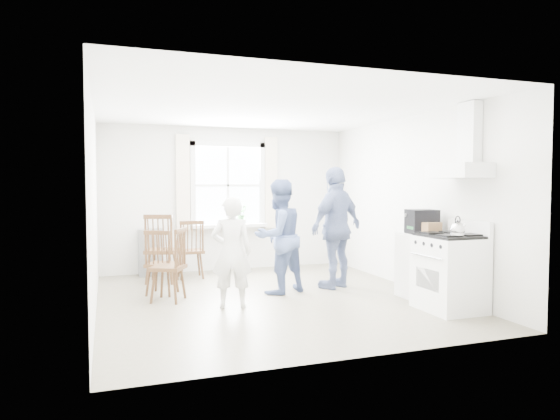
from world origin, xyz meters
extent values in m
cube|color=#776F5B|center=(0.00, 0.00, -0.01)|extent=(4.62, 5.12, 0.02)
cube|color=silver|center=(0.00, 2.52, 1.30)|extent=(4.62, 0.04, 2.64)
cube|color=silver|center=(0.00, -2.52, 1.30)|extent=(4.62, 0.04, 2.64)
cube|color=silver|center=(-2.27, 0.00, 1.30)|extent=(0.04, 5.12, 2.64)
cube|color=silver|center=(2.27, 0.00, 1.30)|extent=(0.04, 5.12, 2.64)
cube|color=white|center=(0.00, 0.00, 2.61)|extent=(4.62, 5.12, 0.02)
cube|color=white|center=(0.00, 2.48, 1.55)|extent=(1.20, 0.02, 1.40)
cube|color=silver|center=(0.00, 2.46, 2.29)|extent=(1.38, 0.09, 0.09)
cube|color=silver|center=(0.00, 2.46, 0.81)|extent=(1.38, 0.09, 0.09)
cube|color=silver|center=(-0.65, 2.46, 1.55)|extent=(0.09, 0.09, 1.58)
cube|color=silver|center=(0.65, 2.46, 1.55)|extent=(0.09, 0.09, 1.58)
cube|color=silver|center=(0.00, 2.38, 0.82)|extent=(1.38, 0.24, 0.06)
cube|color=#EFE0C5|center=(-0.82, 2.44, 1.60)|extent=(0.24, 0.05, 1.70)
cube|color=#EFE0C5|center=(0.82, 2.44, 1.60)|extent=(0.24, 0.05, 1.70)
cube|color=silver|center=(2.02, -1.35, 1.74)|extent=(0.45, 0.76, 0.18)
cube|color=silver|center=(2.17, -1.35, 2.21)|extent=(0.14, 0.30, 0.76)
cube|color=slate|center=(-1.40, 2.33, 0.40)|extent=(0.40, 0.30, 0.80)
cube|color=white|center=(1.91, -1.35, 0.46)|extent=(0.65, 0.76, 0.92)
cube|color=black|center=(1.91, -1.35, 0.94)|extent=(0.61, 0.72, 0.03)
cube|color=white|center=(2.20, -1.35, 1.02)|extent=(0.06, 0.76, 0.20)
cylinder|color=silver|center=(1.56, -1.35, 0.70)|extent=(0.02, 0.61, 0.02)
sphere|color=silver|center=(1.83, -1.58, 1.04)|extent=(0.18, 0.18, 0.18)
cylinder|color=silver|center=(1.83, -1.58, 0.99)|extent=(0.16, 0.16, 0.04)
torus|color=black|center=(1.83, -1.58, 1.15)|extent=(0.11, 0.05, 0.11)
cube|color=silver|center=(1.98, -0.65, 0.45)|extent=(0.50, 0.55, 0.90)
cube|color=black|center=(1.93, -0.72, 0.99)|extent=(0.41, 0.38, 0.17)
cube|color=black|center=(1.93, -0.72, 1.15)|extent=(0.41, 0.38, 0.15)
cube|color=olive|center=(1.96, -0.87, 0.98)|extent=(0.29, 0.23, 0.17)
cube|color=#3F2614|center=(-0.79, 1.87, 0.45)|extent=(0.42, 0.40, 0.05)
cube|color=#3F2614|center=(-0.79, 1.69, 0.71)|extent=(0.40, 0.06, 0.54)
cylinder|color=#3F2614|center=(-0.79, 1.87, 0.21)|extent=(0.04, 0.04, 0.43)
cube|color=#3F2614|center=(-1.37, 0.76, 0.43)|extent=(0.53, 0.52, 0.05)
cube|color=#3F2614|center=(-1.45, 0.61, 0.68)|extent=(0.36, 0.23, 0.51)
cylinder|color=#3F2614|center=(-1.37, 0.76, 0.20)|extent=(0.03, 0.03, 0.41)
cube|color=#3F2614|center=(-1.34, 0.32, 0.45)|extent=(0.55, 0.56, 0.05)
cube|color=#3F2614|center=(-1.18, 0.23, 0.72)|extent=(0.24, 0.38, 0.54)
cylinder|color=#3F2614|center=(-1.34, 0.32, 0.22)|extent=(0.04, 0.04, 0.43)
imported|color=white|center=(-0.61, -0.31, 0.71)|extent=(0.63, 0.63, 1.42)
imported|color=#4B5D8C|center=(0.23, 0.29, 0.82)|extent=(1.03, 1.03, 1.64)
imported|color=navy|center=(1.17, 0.35, 0.92)|extent=(1.44, 1.44, 1.84)
imported|color=#337233|center=(0.24, 2.36, 1.02)|extent=(0.23, 0.23, 0.34)
cube|color=#3F2614|center=(-1.28, 1.65, 0.51)|extent=(0.60, 0.59, 0.06)
cube|color=#3F2614|center=(-1.35, 1.46, 0.81)|extent=(0.44, 0.22, 0.61)
cylinder|color=#3F2614|center=(-1.28, 1.65, 0.24)|extent=(0.04, 0.04, 0.48)
camera|label=1|loc=(-2.11, -6.45, 1.58)|focal=32.00mm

